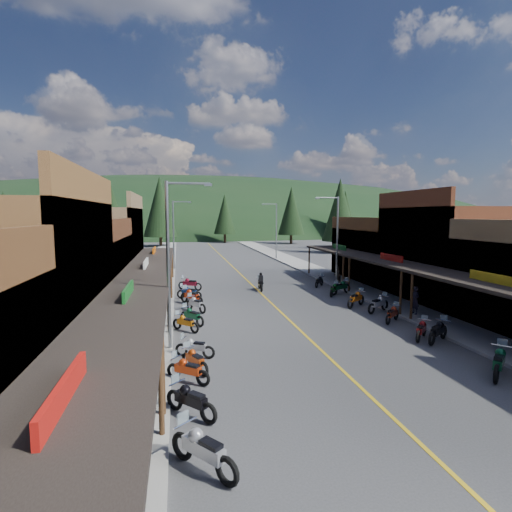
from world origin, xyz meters
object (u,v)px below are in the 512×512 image
bike_west_7 (192,315)px  bike_east_3 (499,361)px  bike_east_10 (341,286)px  bike_west_6 (186,322)px  bike_east_5 (421,329)px  shop_west_2 (63,278)px  pine_2 (160,207)px  pine_5 (338,208)px  pine_11 (340,210)px  bike_west_4 (195,359)px  bike_west_11 (190,283)px  bike_west_1 (203,448)px  bike_east_6 (392,313)px  pine_4 (291,211)px  shop_east_2 (453,254)px  bike_west_10 (189,292)px  bike_west_3 (188,369)px  shop_west_3 (93,249)px  bike_west_8 (196,303)px  bike_east_7 (378,303)px  pine_10 (112,212)px  streetlight_1 (175,232)px  bike_west_9 (192,296)px  bike_east_11 (319,281)px  bike_east_8 (356,298)px  streetlight_0 (171,258)px  bike_west_2 (191,399)px  shop_east_3 (387,254)px  pedestrian_east_a (415,300)px  pine_9 (345,215)px  bike_east_9 (334,289)px  pine_7 (67,211)px  pine_8 (74,218)px  rider_on_bike (260,283)px  streetlight_3 (275,229)px  pine_1 (98,211)px  streetlight_2 (336,237)px  bike_west_5 (195,346)px  pedestrian_east_b (337,275)px  pine_3 (225,214)px

bike_west_7 → bike_east_3: bike_east_3 is taller
bike_east_10 → bike_west_6: bearing=-83.0°
bike_west_6 → bike_east_5: 12.59m
shop_west_2 → pine_2: bearing=86.2°
pine_5 → pine_11: pine_5 is taller
bike_west_4 → bike_west_11: bike_west_11 is taller
bike_west_1 → bike_east_6: bike_west_1 is taller
pine_4 → shop_east_2: bearing=-94.1°
bike_west_10 → bike_west_3: bearing=-151.3°
shop_west_3 → bike_west_8: (8.24, -9.80, -2.94)m
bike_east_7 → pine_10: bearing=176.0°
streetlight_1 → shop_west_3: bearing=-122.6°
pine_10 → bike_west_9: size_ratio=5.07×
bike_west_10 → bike_east_11: 12.02m
bike_east_8 → shop_east_2: bearing=59.4°
streetlight_0 → bike_east_5: bearing=-3.3°
bike_west_1 → bike_west_2: size_ratio=1.08×
shop_east_3 → bike_west_10: shop_east_3 is taller
shop_west_2 → pine_11: pine_11 is taller
bike_west_6 → bike_east_10: bike_east_10 is taller
shop_east_2 → pedestrian_east_a: size_ratio=6.07×
shop_east_3 → streetlight_1: 23.39m
streetlight_0 → bike_west_7: (1.04, 4.36, -3.87)m
pine_4 → pine_9: size_ratio=1.16×
pine_10 → bike_west_2: size_ratio=5.43×
shop_east_3 → bike_east_9: bearing=-141.2°
shop_east_2 → pine_7: 87.35m
bike_east_11 → bike_east_8: bearing=-52.5°
pine_11 → bike_west_2: (-26.34, -50.50, -6.58)m
pine_8 → bike_west_6: size_ratio=5.30×
pine_10 → rider_on_bike: bearing=-66.6°
streetlight_3 → bike_east_8: size_ratio=3.64×
bike_east_5 → bike_west_8: bearing=-170.9°
bike_east_7 → pine_4: bearing=139.7°
bike_west_9 → bike_west_11: (0.06, 5.46, -0.03)m
pine_11 → rider_on_bike: size_ratio=5.78×
pine_1 → bike_east_5: bearing=-68.8°
streetlight_1 → bike_east_9: size_ratio=4.07×
bike_east_3 → bike_west_4: bearing=-145.5°
streetlight_0 → bike_west_4: streetlight_0 is taller
bike_west_10 → bike_west_9: bearing=-145.9°
streetlight_1 → rider_on_bike: streetlight_1 is taller
pine_2 → bike_east_10: size_ratio=6.20×
streetlight_2 → bike_west_5: streetlight_2 is taller
streetlight_0 → bike_west_6: size_ratio=4.24×
rider_on_bike → pedestrian_east_b: (7.32, 0.94, 0.37)m
pine_3 → bike_west_9: pine_3 is taller
pine_2 → pine_7: 28.44m
pine_2 → pine_1: bearing=139.4°
pine_5 → bike_east_5: size_ratio=7.12×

